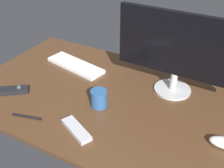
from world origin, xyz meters
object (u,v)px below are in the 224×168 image
(tv_remote, at_px, (76,129))
(coffee_mug, at_px, (99,98))
(monitor, at_px, (178,49))
(keyboard, at_px, (75,65))
(pen, at_px, (27,117))
(media_remote, at_px, (13,90))
(computer_mouse, at_px, (224,143))

(tv_remote, xyz_separation_m, coffee_mug, (-0.00, 0.19, 0.03))
(monitor, distance_m, keyboard, 0.61)
(coffee_mug, bearing_deg, pen, -136.24)
(media_remote, distance_m, tv_remote, 0.44)
(monitor, bearing_deg, keyboard, -175.44)
(coffee_mug, bearing_deg, computer_mouse, 0.95)
(keyboard, distance_m, coffee_mug, 0.39)
(computer_mouse, relative_size, tv_remote, 0.68)
(coffee_mug, height_order, pen, coffee_mug)
(media_remote, height_order, pen, media_remote)
(monitor, relative_size, coffee_mug, 7.22)
(monitor, bearing_deg, computer_mouse, -41.87)
(coffee_mug, bearing_deg, monitor, 47.38)
(monitor, relative_size, media_remote, 3.61)
(monitor, relative_size, tv_remote, 3.54)
(keyboard, xyz_separation_m, computer_mouse, (0.86, -0.24, 0.01))
(keyboard, bearing_deg, tv_remote, -43.60)
(pen, bearing_deg, computer_mouse, 2.30)
(keyboard, xyz_separation_m, coffee_mug, (0.30, -0.25, 0.03))
(monitor, relative_size, keyboard, 1.64)
(media_remote, relative_size, tv_remote, 0.98)
(monitor, xyz_separation_m, pen, (-0.49, -0.51, -0.22))
(keyboard, relative_size, computer_mouse, 3.17)
(keyboard, relative_size, tv_remote, 2.15)
(pen, bearing_deg, tv_remote, -6.77)
(computer_mouse, relative_size, pen, 0.82)
(tv_remote, bearing_deg, monitor, 87.57)
(coffee_mug, relative_size, pen, 0.59)
(coffee_mug, bearing_deg, media_remote, -165.56)
(computer_mouse, xyz_separation_m, coffee_mug, (-0.55, -0.01, 0.02))
(media_remote, bearing_deg, coffee_mug, -21.43)
(coffee_mug, distance_m, pen, 0.33)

